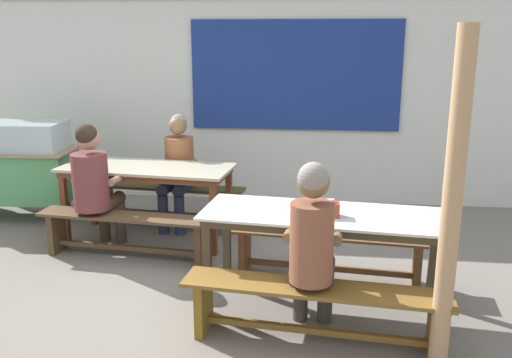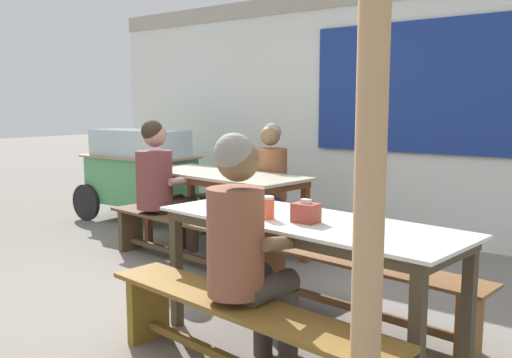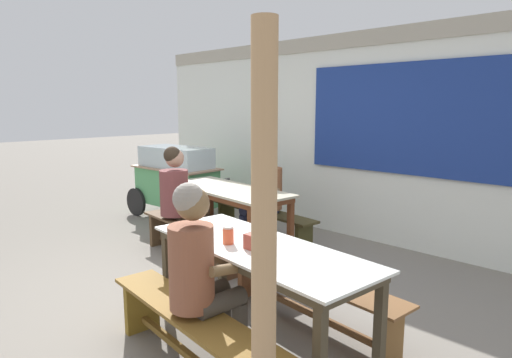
{
  "view_description": "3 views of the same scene",
  "coord_description": "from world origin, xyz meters",
  "px_view_note": "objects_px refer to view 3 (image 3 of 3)",
  "views": [
    {
      "loc": [
        1.13,
        -4.11,
        2.05
      ],
      "look_at": [
        0.53,
        0.75,
        0.78
      ],
      "focal_mm": 38.65,
      "sensor_mm": 36.0,
      "label": 1
    },
    {
      "loc": [
        2.81,
        -2.77,
        1.42
      ],
      "look_at": [
        -0.08,
        0.96,
        0.78
      ],
      "focal_mm": 38.9,
      "sensor_mm": 36.0,
      "label": 2
    },
    {
      "loc": [
        3.23,
        -2.31,
        1.75
      ],
      "look_at": [
        0.26,
        0.71,
        1.04
      ],
      "focal_mm": 30.94,
      "sensor_mm": 36.0,
      "label": 3
    }
  ],
  "objects_px": {
    "dining_table_far": "(228,194)",
    "tissue_box": "(256,241)",
    "food_cart": "(176,177)",
    "condiment_jar": "(228,235)",
    "wooden_support_post": "(264,256)",
    "bench_near_back": "(309,291)",
    "dining_table_near": "(258,256)",
    "bench_near_front": "(195,334)",
    "person_left_back_turned": "(179,193)",
    "person_center_facing": "(265,192)",
    "bench_far_back": "(261,220)",
    "person_near_front": "(200,266)",
    "bench_far_front": "(190,235)"
  },
  "relations": [
    {
      "from": "dining_table_near",
      "to": "person_center_facing",
      "type": "height_order",
      "value": "person_center_facing"
    },
    {
      "from": "dining_table_far",
      "to": "tissue_box",
      "type": "bearing_deg",
      "value": -37.1
    },
    {
      "from": "dining_table_far",
      "to": "tissue_box",
      "type": "relative_size",
      "value": 13.06
    },
    {
      "from": "bench_far_back",
      "to": "condiment_jar",
      "type": "bearing_deg",
      "value": -51.63
    },
    {
      "from": "dining_table_near",
      "to": "condiment_jar",
      "type": "xyz_separation_m",
      "value": [
        -0.18,
        -0.12,
        0.14
      ]
    },
    {
      "from": "dining_table_near",
      "to": "condiment_jar",
      "type": "height_order",
      "value": "condiment_jar"
    },
    {
      "from": "dining_table_far",
      "to": "person_left_back_turned",
      "type": "distance_m",
      "value": 0.57
    },
    {
      "from": "dining_table_near",
      "to": "tissue_box",
      "type": "relative_size",
      "value": 13.76
    },
    {
      "from": "person_center_facing",
      "to": "bench_near_back",
      "type": "bearing_deg",
      "value": -36.81
    },
    {
      "from": "food_cart",
      "to": "tissue_box",
      "type": "distance_m",
      "value": 4.04
    },
    {
      "from": "bench_far_back",
      "to": "bench_near_back",
      "type": "bearing_deg",
      "value": -36.25
    },
    {
      "from": "bench_near_front",
      "to": "person_near_front",
      "type": "xyz_separation_m",
      "value": [
        -0.02,
        0.07,
        0.43
      ]
    },
    {
      "from": "food_cart",
      "to": "bench_near_front",
      "type": "bearing_deg",
      "value": -33.76
    },
    {
      "from": "person_near_front",
      "to": "bench_far_front",
      "type": "bearing_deg",
      "value": 144.81
    },
    {
      "from": "bench_far_back",
      "to": "person_center_facing",
      "type": "distance_m",
      "value": 0.43
    },
    {
      "from": "person_center_facing",
      "to": "condiment_jar",
      "type": "height_order",
      "value": "person_center_facing"
    },
    {
      "from": "bench_near_front",
      "to": "tissue_box",
      "type": "xyz_separation_m",
      "value": [
        0.09,
        0.46,
        0.54
      ]
    },
    {
      "from": "dining_table_far",
      "to": "wooden_support_post",
      "type": "xyz_separation_m",
      "value": [
        2.53,
        -2.04,
        0.37
      ]
    },
    {
      "from": "bench_far_front",
      "to": "tissue_box",
      "type": "height_order",
      "value": "tissue_box"
    },
    {
      "from": "tissue_box",
      "to": "wooden_support_post",
      "type": "height_order",
      "value": "wooden_support_post"
    },
    {
      "from": "person_near_front",
      "to": "wooden_support_post",
      "type": "relative_size",
      "value": 0.6
    },
    {
      "from": "person_left_back_turned",
      "to": "tissue_box",
      "type": "height_order",
      "value": "person_left_back_turned"
    },
    {
      "from": "dining_table_near",
      "to": "tissue_box",
      "type": "height_order",
      "value": "tissue_box"
    },
    {
      "from": "condiment_jar",
      "to": "person_center_facing",
      "type": "bearing_deg",
      "value": 126.75
    },
    {
      "from": "food_cart",
      "to": "condiment_jar",
      "type": "relative_size",
      "value": 13.4
    },
    {
      "from": "bench_far_front",
      "to": "bench_near_front",
      "type": "xyz_separation_m",
      "value": [
        1.79,
        -1.31,
        0.0
      ]
    },
    {
      "from": "tissue_box",
      "to": "condiment_jar",
      "type": "bearing_deg",
      "value": -167.54
    },
    {
      "from": "dining_table_near",
      "to": "bench_near_front",
      "type": "height_order",
      "value": "dining_table_near"
    },
    {
      "from": "dining_table_near",
      "to": "bench_near_front",
      "type": "relative_size",
      "value": 1.03
    },
    {
      "from": "food_cart",
      "to": "tissue_box",
      "type": "height_order",
      "value": "food_cart"
    },
    {
      "from": "bench_far_back",
      "to": "bench_near_back",
      "type": "distance_m",
      "value": 2.22
    },
    {
      "from": "bench_near_front",
      "to": "food_cart",
      "type": "bearing_deg",
      "value": 146.24
    },
    {
      "from": "dining_table_far",
      "to": "bench_far_back",
      "type": "xyz_separation_m",
      "value": [
        0.05,
        0.53,
        -0.4
      ]
    },
    {
      "from": "dining_table_near",
      "to": "food_cart",
      "type": "xyz_separation_m",
      "value": [
        -3.54,
        1.8,
        -0.05
      ]
    },
    {
      "from": "bench_near_front",
      "to": "person_left_back_turned",
      "type": "relative_size",
      "value": 1.43
    },
    {
      "from": "bench_near_back",
      "to": "food_cart",
      "type": "bearing_deg",
      "value": 160.54
    },
    {
      "from": "tissue_box",
      "to": "bench_near_back",
      "type": "bearing_deg",
      "value": 89.17
    },
    {
      "from": "bench_near_front",
      "to": "person_near_front",
      "type": "bearing_deg",
      "value": 108.81
    },
    {
      "from": "bench_near_back",
      "to": "bench_far_front",
      "type": "bearing_deg",
      "value": 172.46
    },
    {
      "from": "person_near_front",
      "to": "condiment_jar",
      "type": "distance_m",
      "value": 0.37
    },
    {
      "from": "food_cart",
      "to": "person_center_facing",
      "type": "distance_m",
      "value": 1.95
    },
    {
      "from": "bench_near_back",
      "to": "wooden_support_post",
      "type": "relative_size",
      "value": 0.82
    },
    {
      "from": "bench_far_back",
      "to": "person_near_front",
      "type": "xyz_separation_m",
      "value": [
        1.66,
        -2.31,
        0.43
      ]
    },
    {
      "from": "person_center_facing",
      "to": "person_near_front",
      "type": "bearing_deg",
      "value": -55.74
    },
    {
      "from": "dining_table_far",
      "to": "bench_near_front",
      "type": "distance_m",
      "value": 2.57
    },
    {
      "from": "dining_table_far",
      "to": "person_near_front",
      "type": "height_order",
      "value": "person_near_front"
    },
    {
      "from": "dining_table_far",
      "to": "bench_far_front",
      "type": "bearing_deg",
      "value": -95.27
    },
    {
      "from": "bench_near_front",
      "to": "tissue_box",
      "type": "bearing_deg",
      "value": 78.43
    },
    {
      "from": "bench_near_front",
      "to": "person_center_facing",
      "type": "xyz_separation_m",
      "value": [
        -1.53,
        2.29,
        0.4
      ]
    },
    {
      "from": "condiment_jar",
      "to": "tissue_box",
      "type": "bearing_deg",
      "value": 12.46
    }
  ]
}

